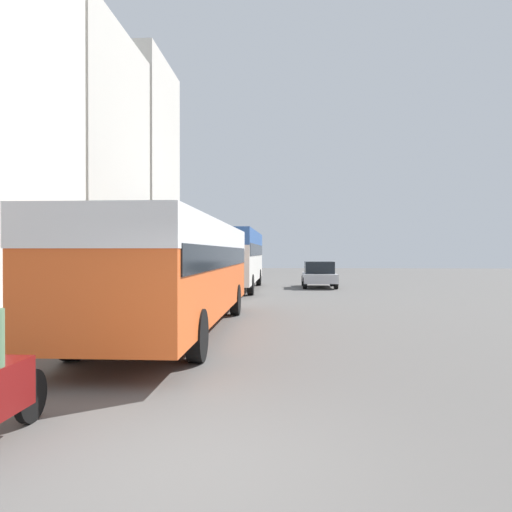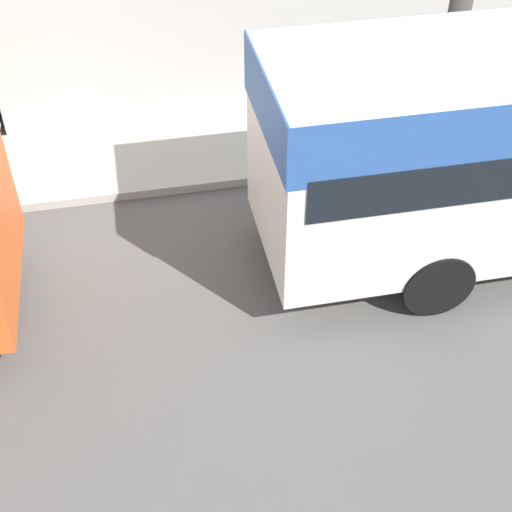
{
  "view_description": "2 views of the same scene",
  "coord_description": "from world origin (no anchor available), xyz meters",
  "views": [
    {
      "loc": [
        1.04,
        -4.68,
        2.06
      ],
      "look_at": [
        -0.16,
        14.81,
        1.91
      ],
      "focal_mm": 35.0,
      "sensor_mm": 36.0,
      "label": 1
    },
    {
      "loc": [
        5.6,
        15.38,
        7.08
      ],
      "look_at": [
        -1.28,
        16.77,
        0.85
      ],
      "focal_mm": 50.0,
      "sensor_mm": 36.0,
      "label": 2
    }
  ],
  "objects": []
}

